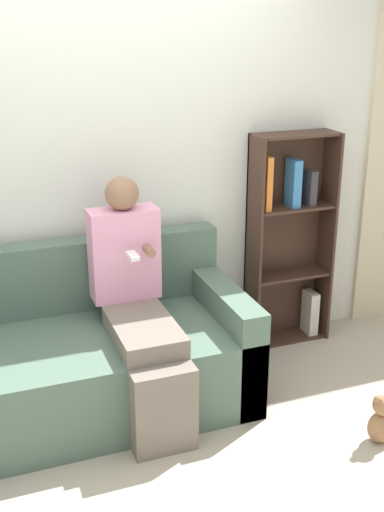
{
  "coord_description": "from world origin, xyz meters",
  "views": [
    {
      "loc": [
        -0.8,
        -2.65,
        2.12
      ],
      "look_at": [
        0.42,
        0.6,
        0.82
      ],
      "focal_mm": 45.0,
      "sensor_mm": 36.0,
      "label": 1
    }
  ],
  "objects_px": {
    "adult_seated": "(137,300)",
    "teddy_bear": "(381,420)",
    "couch": "(61,365)",
    "bookshelf": "(289,238)"
  },
  "relations": [
    {
      "from": "teddy_bear",
      "to": "adult_seated",
      "type": "bearing_deg",
      "value": 144.14
    },
    {
      "from": "teddy_bear",
      "to": "couch",
      "type": "bearing_deg",
      "value": 150.05
    },
    {
      "from": "adult_seated",
      "to": "teddy_bear",
      "type": "relative_size",
      "value": 4.52
    },
    {
      "from": "couch",
      "to": "bookshelf",
      "type": "relative_size",
      "value": 1.46
    },
    {
      "from": "adult_seated",
      "to": "bookshelf",
      "type": "xyz_separation_m",
      "value": [
        1.19,
        0.46,
        0.08
      ]
    },
    {
      "from": "adult_seated",
      "to": "bookshelf",
      "type": "height_order",
      "value": "bookshelf"
    },
    {
      "from": "bookshelf",
      "to": "teddy_bear",
      "type": "bearing_deg",
      "value": -94.42
    },
    {
      "from": "adult_seated",
      "to": "teddy_bear",
      "type": "distance_m",
      "value": 1.44
    },
    {
      "from": "couch",
      "to": "adult_seated",
      "type": "distance_m",
      "value": 0.57
    },
    {
      "from": "adult_seated",
      "to": "teddy_bear",
      "type": "bearing_deg",
      "value": -35.86
    }
  ]
}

